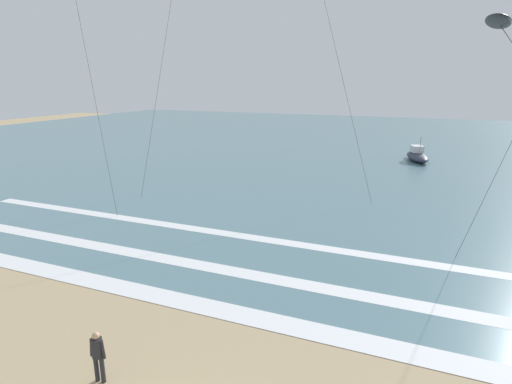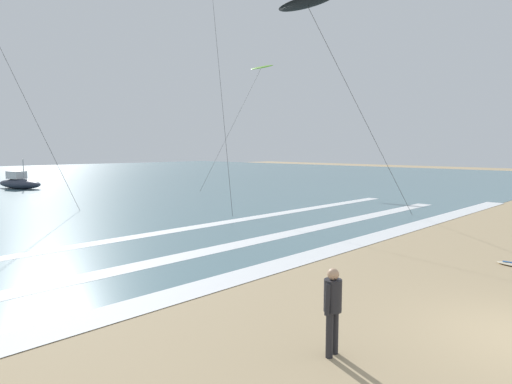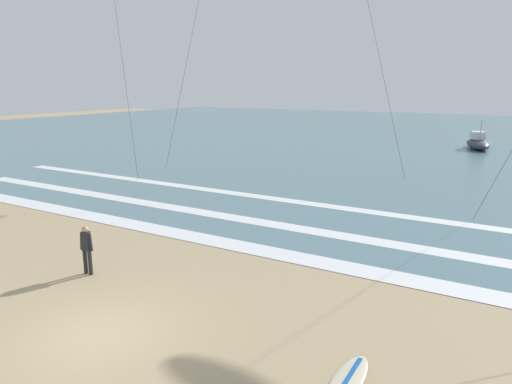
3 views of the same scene
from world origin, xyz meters
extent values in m
cube|color=slate|center=(0.00, 51.76, 0.01)|extent=(140.00, 90.00, 0.01)
cube|color=white|center=(-0.76, 7.16, 0.01)|extent=(47.60, 1.10, 0.01)
cube|color=white|center=(-1.05, 10.26, 0.01)|extent=(39.90, 0.92, 0.01)
cube|color=white|center=(-1.61, 14.42, 0.01)|extent=(42.46, 0.81, 0.01)
cylinder|color=#232328|center=(-3.12, 2.48, 0.41)|extent=(0.13, 0.13, 0.82)
cylinder|color=#232328|center=(-3.32, 2.46, 0.41)|extent=(0.13, 0.13, 0.82)
cylinder|color=#232328|center=(-3.22, 2.47, 1.11)|extent=(0.32, 0.32, 0.58)
cylinder|color=#232328|center=(-3.04, 2.49, 1.08)|extent=(0.14, 0.10, 0.56)
cylinder|color=#232328|center=(-3.41, 2.45, 1.08)|extent=(0.14, 0.10, 0.56)
sphere|color=tan|center=(-3.22, 2.47, 1.49)|extent=(0.21, 0.21, 0.21)
cylinder|color=#333333|center=(-0.81, 25.40, 7.35)|extent=(5.04, 3.53, 14.71)
ellipsoid|color=black|center=(6.47, 10.69, 10.13)|extent=(0.86, 3.22, 0.43)
cylinder|color=#333333|center=(-15.39, 16.35, 6.98)|extent=(5.03, 3.52, 13.97)
cylinder|color=#333333|center=(-14.14, 21.80, 8.44)|extent=(0.29, 5.92, 16.88)
ellipsoid|color=#2D3342|center=(4.17, 41.50, 0.45)|extent=(3.19, 5.47, 0.90)
cube|color=silver|center=(4.05, 41.88, 1.25)|extent=(1.50, 1.76, 0.70)
cylinder|color=#B2B2B2|center=(4.35, 40.93, 1.80)|extent=(0.08, 0.08, 1.80)
camera|label=1|loc=(4.70, -5.11, 8.36)|focal=29.00mm
camera|label=2|loc=(-9.64, -1.84, 3.72)|focal=31.02mm
camera|label=3|loc=(8.58, -6.98, 5.94)|focal=33.06mm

